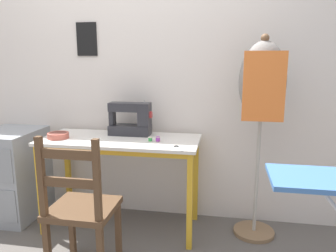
{
  "coord_description": "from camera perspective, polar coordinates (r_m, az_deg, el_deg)",
  "views": [
    {
      "loc": [
        0.82,
        -2.14,
        1.38
      ],
      "look_at": [
        0.39,
        0.24,
        0.88
      ],
      "focal_mm": 35.0,
      "sensor_mm": 36.0,
      "label": 1
    }
  ],
  "objects": [
    {
      "name": "wooden_chair",
      "position": [
        2.17,
        -14.9,
        -13.97
      ],
      "size": [
        0.4,
        0.38,
        0.95
      ],
      "color": "#513823",
      "rests_on": "ground_plane"
    },
    {
      "name": "sewing_machine",
      "position": [
        2.7,
        -6.25,
        1.08
      ],
      "size": [
        0.35,
        0.15,
        0.29
      ],
      "color": "#28282D",
      "rests_on": "sewing_table"
    },
    {
      "name": "thread_spool_near_machine",
      "position": [
        2.5,
        -3.11,
        -2.32
      ],
      "size": [
        0.04,
        0.04,
        0.03
      ],
      "color": "green",
      "rests_on": "sewing_table"
    },
    {
      "name": "ground_plane",
      "position": [
        2.67,
        -9.74,
        -19.5
      ],
      "size": [
        14.0,
        14.0,
        0.0
      ],
      "primitive_type": "plane",
      "color": "#5B5651"
    },
    {
      "name": "scissors",
      "position": [
        2.33,
        1.79,
        -3.73
      ],
      "size": [
        0.11,
        0.13,
        0.01
      ],
      "color": "silver",
      "rests_on": "sewing_table"
    },
    {
      "name": "sewing_table",
      "position": [
        2.63,
        -8.37,
        -4.17
      ],
      "size": [
        1.25,
        0.54,
        0.76
      ],
      "color": "silver",
      "rests_on": "ground_plane"
    },
    {
      "name": "fabric_bowl",
      "position": [
        2.73,
        -18.59,
        -1.55
      ],
      "size": [
        0.17,
        0.17,
        0.04
      ],
      "color": "#B25647",
      "rests_on": "sewing_table"
    },
    {
      "name": "dress_form",
      "position": [
        2.5,
        16.04,
        5.72
      ],
      "size": [
        0.34,
        0.32,
        1.55
      ],
      "color": "#846647",
      "rests_on": "ground_plane"
    },
    {
      "name": "thread_spool_mid_table",
      "position": [
        2.49,
        -1.78,
        -2.31
      ],
      "size": [
        0.04,
        0.04,
        0.04
      ],
      "color": "purple",
      "rests_on": "sewing_table"
    },
    {
      "name": "filing_cabinet",
      "position": [
        3.21,
        -25.5,
        -7.51
      ],
      "size": [
        0.46,
        0.57,
        0.77
      ],
      "color": "#93999E",
      "rests_on": "ground_plane"
    },
    {
      "name": "wall_back",
      "position": [
        2.86,
        -6.53,
        9.6
      ],
      "size": [
        10.0,
        0.06,
        2.55
      ],
      "color": "silver",
      "rests_on": "ground_plane"
    }
  ]
}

